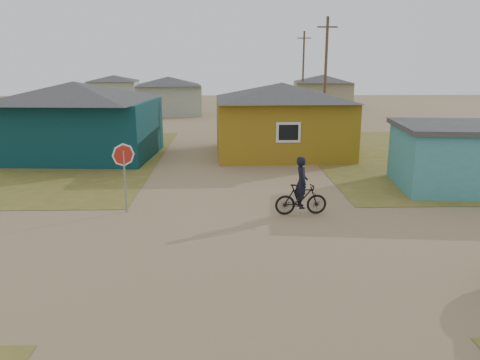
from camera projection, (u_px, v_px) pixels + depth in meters
name	position (u px, v px, depth m)	size (l,w,h in m)	color
ground	(247.00, 255.00, 12.48)	(120.00, 120.00, 0.00)	#967B57
house_teal	(76.00, 119.00, 24.81)	(8.93, 7.08, 4.00)	#092E33
house_yellow	(281.00, 118.00, 25.62)	(7.72, 6.76, 3.90)	olive
shed_turquoise	(477.00, 156.00, 18.73)	(6.71, 4.93, 2.60)	teal
house_pale_west	(169.00, 95.00, 44.78)	(7.04, 6.15, 3.60)	#97A18A
house_beige_east	(322.00, 91.00, 51.05)	(6.95, 6.05, 3.60)	gray
house_pale_north	(114.00, 89.00, 56.20)	(6.28, 5.81, 3.40)	#97A18A
utility_pole_near	(325.00, 74.00, 32.95)	(1.40, 0.20, 8.00)	brown
utility_pole_far	(303.00, 70.00, 48.48)	(1.40, 0.20, 8.00)	brown
stop_sign	(124.00, 162.00, 15.57)	(0.78, 0.17, 2.39)	gray
cyclist	(301.00, 194.00, 15.60)	(1.78, 0.66, 1.99)	black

